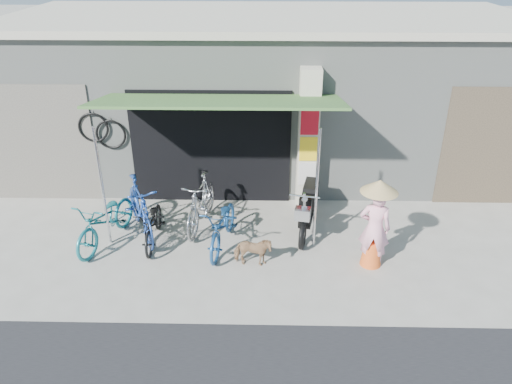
{
  "coord_description": "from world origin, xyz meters",
  "views": [
    {
      "loc": [
        -0.02,
        -7.32,
        5.21
      ],
      "look_at": [
        -0.2,
        1.0,
        1.0
      ],
      "focal_mm": 35.0,
      "sensor_mm": 36.0,
      "label": 1
    }
  ],
  "objects_px": {
    "bike_teal": "(106,220)",
    "moped": "(308,206)",
    "bike_blue": "(140,208)",
    "street_dog": "(253,252)",
    "nun": "(375,224)",
    "bike_navy": "(223,225)",
    "bike_black": "(154,224)",
    "bike_silver": "(201,202)"
  },
  "relations": [
    {
      "from": "street_dog",
      "to": "bike_navy",
      "type": "bearing_deg",
      "value": 46.46
    },
    {
      "from": "bike_navy",
      "to": "street_dog",
      "type": "xyz_separation_m",
      "value": [
        0.57,
        -0.62,
        -0.16
      ]
    },
    {
      "from": "bike_blue",
      "to": "street_dog",
      "type": "height_order",
      "value": "bike_blue"
    },
    {
      "from": "bike_navy",
      "to": "bike_black",
      "type": "bearing_deg",
      "value": -175.92
    },
    {
      "from": "street_dog",
      "to": "nun",
      "type": "xyz_separation_m",
      "value": [
        2.12,
        0.09,
        0.54
      ]
    },
    {
      "from": "street_dog",
      "to": "bike_teal",
      "type": "bearing_deg",
      "value": 80.06
    },
    {
      "from": "bike_blue",
      "to": "bike_teal",
      "type": "bearing_deg",
      "value": -176.67
    },
    {
      "from": "bike_blue",
      "to": "bike_navy",
      "type": "height_order",
      "value": "bike_blue"
    },
    {
      "from": "bike_black",
      "to": "moped",
      "type": "bearing_deg",
      "value": 8.95
    },
    {
      "from": "bike_teal",
      "to": "bike_black",
      "type": "bearing_deg",
      "value": 18.82
    },
    {
      "from": "bike_teal",
      "to": "bike_blue",
      "type": "bearing_deg",
      "value": 45.55
    },
    {
      "from": "bike_teal",
      "to": "nun",
      "type": "bearing_deg",
      "value": 9.35
    },
    {
      "from": "moped",
      "to": "nun",
      "type": "xyz_separation_m",
      "value": [
        1.05,
        -1.23,
        0.33
      ]
    },
    {
      "from": "bike_navy",
      "to": "nun",
      "type": "bearing_deg",
      "value": -2.17
    },
    {
      "from": "bike_blue",
      "to": "nun",
      "type": "distance_m",
      "value": 4.43
    },
    {
      "from": "bike_black",
      "to": "bike_silver",
      "type": "bearing_deg",
      "value": 35.06
    },
    {
      "from": "bike_black",
      "to": "nun",
      "type": "height_order",
      "value": "nun"
    },
    {
      "from": "nun",
      "to": "street_dog",
      "type": "bearing_deg",
      "value": 16.02
    },
    {
      "from": "street_dog",
      "to": "bike_blue",
      "type": "bearing_deg",
      "value": 69.27
    },
    {
      "from": "bike_navy",
      "to": "street_dog",
      "type": "relative_size",
      "value": 2.52
    },
    {
      "from": "bike_silver",
      "to": "moped",
      "type": "height_order",
      "value": "moped"
    },
    {
      "from": "bike_blue",
      "to": "bike_silver",
      "type": "distance_m",
      "value": 1.19
    },
    {
      "from": "bike_teal",
      "to": "moped",
      "type": "relative_size",
      "value": 0.96
    },
    {
      "from": "nun",
      "to": "bike_teal",
      "type": "bearing_deg",
      "value": 6.49
    },
    {
      "from": "bike_navy",
      "to": "street_dog",
      "type": "height_order",
      "value": "bike_navy"
    },
    {
      "from": "street_dog",
      "to": "nun",
      "type": "relative_size",
      "value": 0.41
    },
    {
      "from": "bike_silver",
      "to": "nun",
      "type": "distance_m",
      "value": 3.45
    },
    {
      "from": "bike_blue",
      "to": "nun",
      "type": "bearing_deg",
      "value": -37.97
    },
    {
      "from": "bike_blue",
      "to": "moped",
      "type": "distance_m",
      "value": 3.29
    },
    {
      "from": "bike_silver",
      "to": "bike_black",
      "type": "bearing_deg",
      "value": -132.6
    },
    {
      "from": "bike_silver",
      "to": "moped",
      "type": "distance_m",
      "value": 2.13
    },
    {
      "from": "bike_teal",
      "to": "moped",
      "type": "distance_m",
      "value": 3.9
    },
    {
      "from": "bike_blue",
      "to": "nun",
      "type": "height_order",
      "value": "nun"
    },
    {
      "from": "bike_silver",
      "to": "street_dog",
      "type": "distance_m",
      "value": 1.76
    },
    {
      "from": "bike_black",
      "to": "moped",
      "type": "distance_m",
      "value": 3.02
    },
    {
      "from": "bike_blue",
      "to": "bike_black",
      "type": "xyz_separation_m",
      "value": [
        0.3,
        -0.29,
        -0.17
      ]
    },
    {
      "from": "bike_blue",
      "to": "moped",
      "type": "height_order",
      "value": "bike_blue"
    },
    {
      "from": "bike_navy",
      "to": "nun",
      "type": "distance_m",
      "value": 2.76
    },
    {
      "from": "bike_teal",
      "to": "bike_blue",
      "type": "distance_m",
      "value": 0.67
    },
    {
      "from": "bike_navy",
      "to": "nun",
      "type": "xyz_separation_m",
      "value": [
        2.68,
        -0.54,
        0.38
      ]
    },
    {
      "from": "bike_navy",
      "to": "bike_teal",
      "type": "bearing_deg",
      "value": -173.01
    },
    {
      "from": "nun",
      "to": "bike_blue",
      "type": "bearing_deg",
      "value": 1.39
    }
  ]
}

